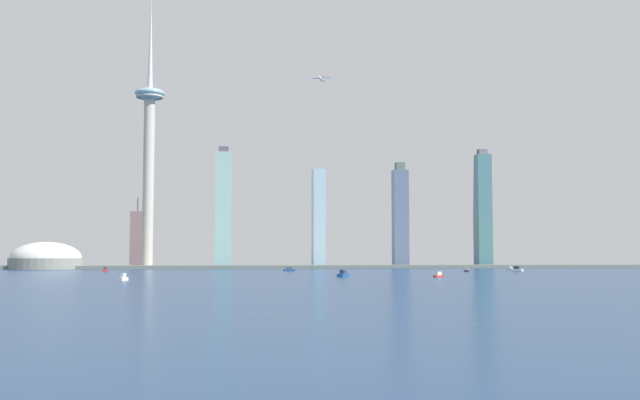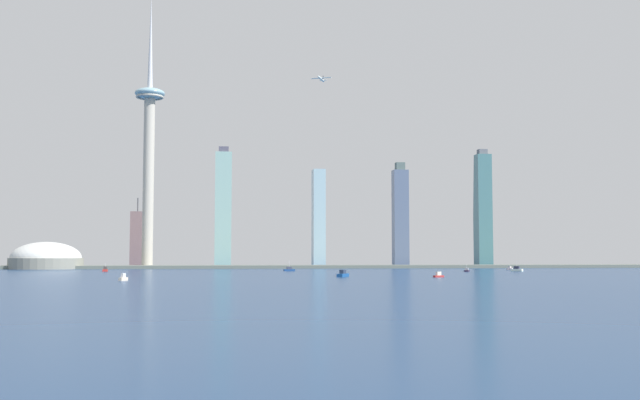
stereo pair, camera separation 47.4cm
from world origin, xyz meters
TOP-DOWN VIEW (x-y plane):
  - ground_plane at (0.00, 0.00)m, footprint 6000.00×6000.00m
  - waterfront_pier at (0.00, 512.37)m, footprint 862.12×53.20m
  - observation_tower at (-219.20, 534.61)m, footprint 36.13×36.13m
  - stadium_dome at (-329.08, 505.32)m, footprint 82.03×82.03m
  - skyscraper_0 at (209.70, 564.77)m, footprint 18.95×21.83m
  - skyscraper_1 at (111.41, 614.95)m, footprint 17.58×19.34m
  - skyscraper_2 at (-239.70, 615.05)m, footprint 16.84×20.33m
  - skyscraper_3 at (-129.37, 576.48)m, footprint 20.85×19.69m
  - skyscraper_4 at (96.79, 557.41)m, footprint 19.09×16.76m
  - skyscraper_5 at (-1.82, 608.42)m, footprint 12.33×17.71m
  - skyscraper_6 at (-8.13, 566.81)m, footprint 15.49×23.51m
  - boat_0 at (156.76, 323.55)m, footprint 11.04×11.17m
  - boat_1 at (-64.25, 362.94)m, footprint 11.45×5.20m
  - boat_2 at (25.31, 147.10)m, footprint 9.06×6.46m
  - boat_3 at (175.23, 388.52)m, footprint 5.27×7.16m
  - boat_4 at (-41.61, 170.22)m, footprint 11.67×17.25m
  - boat_5 at (103.57, 316.95)m, footprint 9.17×13.47m
  - boat_6 at (-243.17, 366.85)m, footprint 5.58×13.36m
  - boat_7 at (-193.43, 103.52)m, footprint 5.30×7.67m
  - airplane at (-10.98, 522.04)m, footprint 24.69×23.94m

SIDE VIEW (x-z plane):
  - ground_plane at x=0.00m, z-range 0.00..0.00m
  - boat_5 at x=103.57m, z-range -2.43..4.85m
  - boat_2 at x=25.31m, z-range -0.58..3.46m
  - boat_3 at x=175.23m, z-range -0.52..3.43m
  - boat_1 at x=-64.25m, z-range -3.76..6.84m
  - boat_7 at x=-193.43m, z-range -0.67..4.12m
  - boat_6 at x=-243.17m, z-range -2.42..5.89m
  - waterfront_pier at x=0.00m, z-range 0.00..3.60m
  - boat_0 at x=156.76m, z-range -3.15..6.80m
  - boat_4 at x=-41.61m, z-range -0.72..4.45m
  - stadium_dome at x=-329.08m, z-range -7.72..29.09m
  - skyscraper_1 at x=111.41m, z-range 0.00..43.24m
  - skyscraper_2 at x=-239.70m, z-range -9.04..81.12m
  - skyscraper_6 at x=-8.13m, z-range 0.00..125.04m
  - skyscraper_5 at x=-1.82m, z-range 0.00..125.06m
  - skyscraper_4 at x=96.79m, z-range -3.09..131.76m
  - skyscraper_3 at x=-129.37m, z-range -2.23..151.45m
  - skyscraper_0 at x=209.70m, z-range -2.21..152.66m
  - observation_tower at x=-219.20m, z-range -12.97..320.11m
  - airplane at x=-10.98m, z-range 229.60..237.23m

